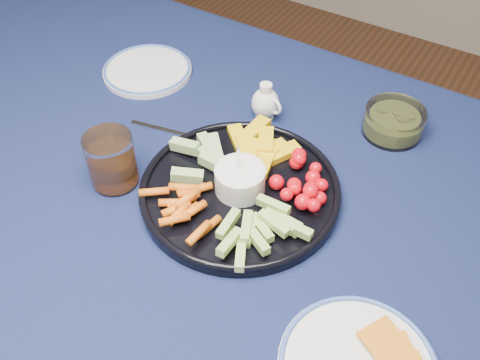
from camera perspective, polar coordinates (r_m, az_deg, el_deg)
The scene contains 7 objects.
dining_table at distance 0.99m, azimuth -5.06°, elevation -4.81°, with size 1.67×1.07×0.75m.
crudite_platter at distance 0.90m, azimuth -0.15°, elevation -0.72°, with size 0.34×0.34×0.11m.
creamer_pitcher at distance 1.06m, azimuth 2.75°, elevation 8.21°, with size 0.07×0.06×0.08m.
pickle_bowl at distance 1.06m, azimuth 16.04°, elevation 5.90°, with size 0.11×0.11×0.05m.
juice_tumbler at distance 0.94m, azimuth -13.48°, elevation 1.78°, with size 0.08×0.08×0.10m.
fork_left at distance 1.04m, azimuth -6.89°, elevation 5.00°, with size 0.16×0.05×0.00m.
side_plate_extra at distance 1.21m, azimuth -9.86°, elevation 11.49°, with size 0.19×0.19×0.02m.
Camera 1 is at (0.41, -0.48, 1.42)m, focal length 40.00 mm.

